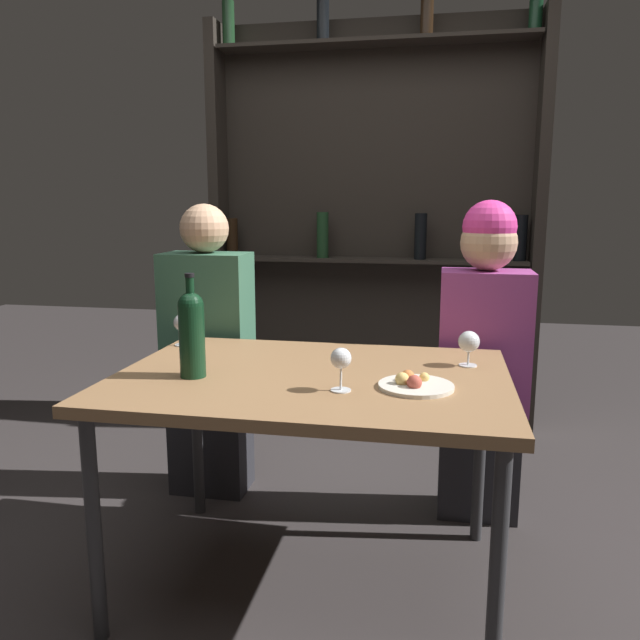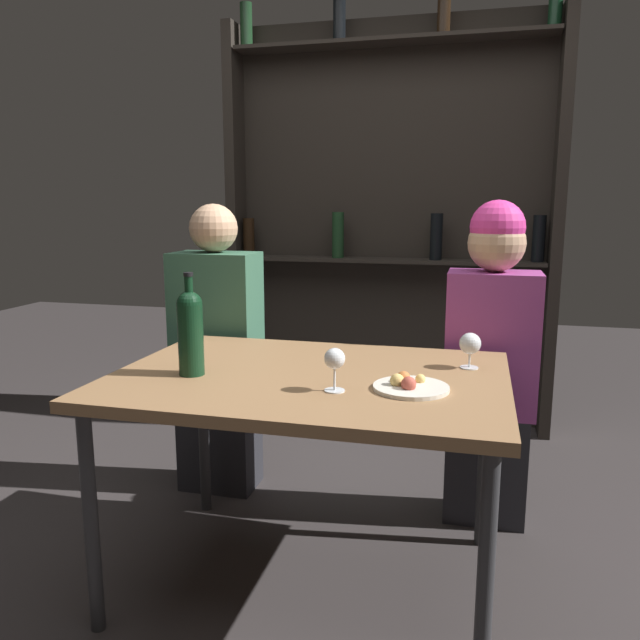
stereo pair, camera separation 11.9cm
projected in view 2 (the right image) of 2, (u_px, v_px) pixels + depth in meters
The scene contains 10 objects.
ground_plane at pixel (310, 581), 2.13m from camera, with size 10.00×10.00×0.00m, color #332D2D.
dining_table at pixel (310, 392), 2.00m from camera, with size 1.24×0.90×0.73m.
wine_rack_wall at pixel (388, 217), 3.54m from camera, with size 1.86×0.21×2.38m.
wine_bottle at pixel (190, 329), 1.96m from camera, with size 0.08×0.08×0.33m.
wine_glass_0 at pixel (470, 344), 2.04m from camera, with size 0.07×0.07×0.12m.
wine_glass_1 at pixel (335, 361), 1.79m from camera, with size 0.06×0.06×0.13m.
wine_glass_2 at pixel (188, 322), 2.40m from camera, with size 0.06×0.06×0.12m.
food_plate_0 at pixel (409, 386), 1.82m from camera, with size 0.22×0.22×0.05m.
seated_person_left at pixel (218, 357), 2.74m from camera, with size 0.36×0.22×1.27m.
seated_person_right at pixel (490, 364), 2.46m from camera, with size 0.35×0.22×1.28m.
Camera 2 is at (0.51, -1.86, 1.27)m, focal length 35.00 mm.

